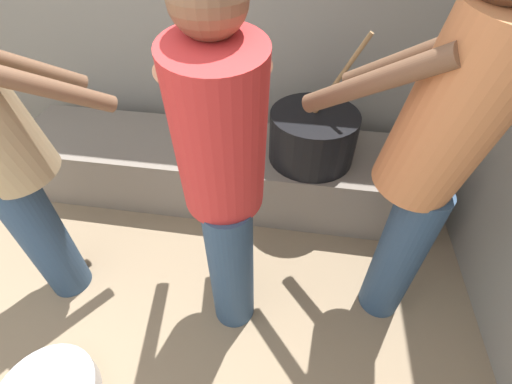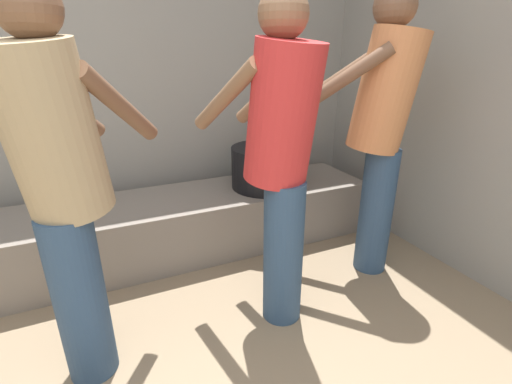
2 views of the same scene
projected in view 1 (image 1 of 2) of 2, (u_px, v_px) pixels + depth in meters
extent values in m
cube|color=slate|center=(218.00, 168.00, 2.34)|extent=(2.66, 0.60, 0.40)
cylinder|color=black|center=(313.00, 136.00, 2.01)|extent=(0.50, 0.50, 0.30)
cylinder|color=#937047|center=(338.00, 81.00, 1.76)|extent=(0.25, 0.08, 0.51)
cylinder|color=navy|center=(398.00, 256.00, 1.58)|extent=(0.20, 0.20, 0.80)
cylinder|color=#D17F4C|center=(454.00, 114.00, 1.10)|extent=(0.49, 0.47, 0.68)
cylinder|color=brown|center=(408.00, 59.00, 1.24)|extent=(0.44, 0.33, 0.37)
cylinder|color=brown|center=(369.00, 84.00, 1.10)|extent=(0.44, 0.33, 0.37)
cylinder|color=navy|center=(45.00, 239.00, 1.68)|extent=(0.20, 0.20, 0.75)
cylinder|color=brown|center=(47.00, 88.00, 1.23)|extent=(0.33, 0.41, 0.35)
cylinder|color=brown|center=(21.00, 65.00, 1.37)|extent=(0.33, 0.41, 0.35)
cylinder|color=navy|center=(231.00, 268.00, 1.55)|extent=(0.20, 0.20, 0.76)
cylinder|color=red|center=(220.00, 136.00, 1.10)|extent=(0.40, 0.46, 0.65)
cylinder|color=brown|center=(251.00, 81.00, 1.24)|extent=(0.21, 0.46, 0.35)
cylinder|color=brown|center=(175.00, 87.00, 1.21)|extent=(0.21, 0.46, 0.35)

